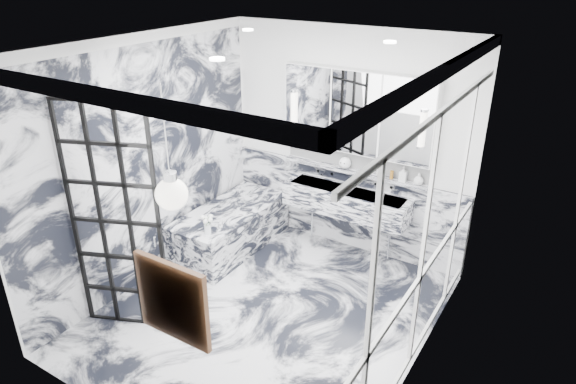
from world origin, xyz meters
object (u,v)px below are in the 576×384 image
Objects in this scene: crittall_door at (115,222)px; trough_sink at (346,201)px; mirror_cabinet at (357,112)px; bathtub at (231,228)px.

crittall_door reaches higher than trough_sink.
trough_sink is 0.84× the size of mirror_cabinet.
crittall_door is 2.98m from mirror_cabinet.
crittall_door is at bearing -88.65° from bathtub.
crittall_door reaches higher than bathtub.
crittall_door is at bearing -116.20° from mirror_cabinet.
bathtub is at bearing 69.02° from crittall_door.
crittall_door is 2.79m from trough_sink.
mirror_cabinet is at bearing 41.47° from crittall_door.
mirror_cabinet reaches higher than trough_sink.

